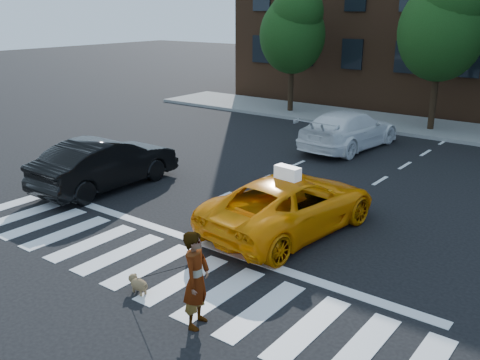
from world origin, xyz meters
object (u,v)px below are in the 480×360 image
Objects in this scene: taxi at (291,204)px; woman at (196,280)px; tree_left at (293,27)px; dog at (138,283)px; black_sedan at (106,163)px; tree_mid at (443,21)px; white_suv at (349,130)px.

woman is at bearing 108.12° from taxi.
tree_left reaches higher than woman.
taxi is at bearing -5.68° from woman.
black_sedan is at bearing 153.37° from dog.
tree_left is at bearing 121.06° from dog.
tree_mid reaches higher than dog.
woman is at bearing 3.40° from dog.
tree_left is 7.51m from tree_mid.
tree_left reaches higher than taxi.
woman reaches higher than taxi.
woman reaches higher than dog.
black_sedan is 6.89m from dog.
tree_mid is 18.58m from woman.
woman reaches higher than black_sedan.
tree_mid is at bearing -112.46° from black_sedan.
taxi is 6.43m from black_sedan.
white_suv is 13.59m from woman.
tree_mid is 1.39× the size of taxi.
tree_left is 0.92× the size of tree_mid.
taxi is at bearing -86.31° from tree_mid.
dog is at bearing 87.10° from taxi.
black_sedan is at bearing 11.88° from taxi.
white_suv is (3.84, 9.09, -0.03)m from black_sedan.
tree_mid reaches higher than woman.
black_sedan reaches higher than taxi.
black_sedan is 2.66× the size of woman.
tree_left is at bearing -82.94° from black_sedan.
tree_mid is at bearing -11.49° from woman.
tree_left is 10.78× the size of dog.
black_sedan is (1.97, -14.02, -3.65)m from tree_left.
tree_mid is 14.08m from taxi.
tree_mid is 1.48× the size of black_sedan.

